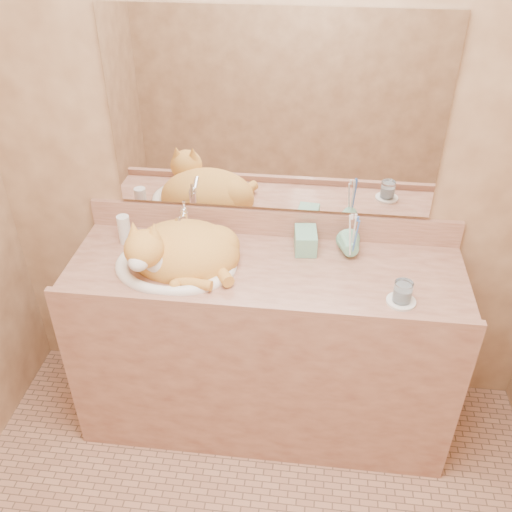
# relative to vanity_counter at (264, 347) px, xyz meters

# --- Properties ---
(wall_back) EXTENTS (2.40, 0.02, 2.50)m
(wall_back) POSITION_rel_vanity_counter_xyz_m (0.00, 0.28, 0.82)
(wall_back) COLOR brown
(wall_back) RESTS_ON ground
(vanity_counter) EXTENTS (1.60, 0.55, 0.85)m
(vanity_counter) POSITION_rel_vanity_counter_xyz_m (0.00, 0.00, 0.00)
(vanity_counter) COLOR brown
(vanity_counter) RESTS_ON floor
(mirror) EXTENTS (1.30, 0.02, 0.80)m
(mirror) POSITION_rel_vanity_counter_xyz_m (0.00, 0.26, 0.97)
(mirror) COLOR white
(mirror) RESTS_ON wall_back
(sink_basin) EXTENTS (0.49, 0.42, 0.15)m
(sink_basin) POSITION_rel_vanity_counter_xyz_m (-0.36, -0.02, 0.50)
(sink_basin) COLOR white
(sink_basin) RESTS_ON vanity_counter
(faucet) EXTENTS (0.06, 0.13, 0.18)m
(faucet) POSITION_rel_vanity_counter_xyz_m (-0.36, 0.17, 0.51)
(faucet) COLOR white
(faucet) RESTS_ON vanity_counter
(cat) EXTENTS (0.46, 0.38, 0.24)m
(cat) POSITION_rel_vanity_counter_xyz_m (-0.34, -0.01, 0.50)
(cat) COLOR #C7812E
(cat) RESTS_ON sink_basin
(soap_dispenser) EXTENTS (0.10, 0.10, 0.20)m
(soap_dispenser) POSITION_rel_vanity_counter_xyz_m (0.16, 0.10, 0.53)
(soap_dispenser) COLOR #70B493
(soap_dispenser) RESTS_ON vanity_counter
(toothbrush_cup) EXTENTS (0.12, 0.12, 0.09)m
(toothbrush_cup) POSITION_rel_vanity_counter_xyz_m (0.34, 0.10, 0.47)
(toothbrush_cup) COLOR #70B493
(toothbrush_cup) RESTS_ON vanity_counter
(toothbrushes) EXTENTS (0.04, 0.04, 0.22)m
(toothbrushes) POSITION_rel_vanity_counter_xyz_m (0.34, 0.10, 0.56)
(toothbrushes) COLOR silver
(toothbrushes) RESTS_ON toothbrush_cup
(saucer) EXTENTS (0.11, 0.11, 0.01)m
(saucer) POSITION_rel_vanity_counter_xyz_m (0.52, -0.14, 0.43)
(saucer) COLOR white
(saucer) RESTS_ON vanity_counter
(water_glass) EXTENTS (0.07, 0.07, 0.08)m
(water_glass) POSITION_rel_vanity_counter_xyz_m (0.52, -0.14, 0.48)
(water_glass) COLOR silver
(water_glass) RESTS_ON saucer
(lotion_bottle) EXTENTS (0.05, 0.05, 0.13)m
(lotion_bottle) POSITION_rel_vanity_counter_xyz_m (-0.61, 0.13, 0.49)
(lotion_bottle) COLOR silver
(lotion_bottle) RESTS_ON vanity_counter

